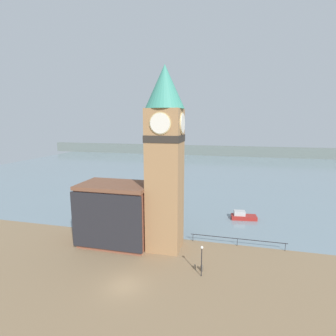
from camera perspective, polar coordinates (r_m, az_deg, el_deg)
name	(u,v)px	position (r m, az deg, el deg)	size (l,w,h in m)	color
ground_plane	(125,286)	(30.85, -9.41, -23.97)	(160.00, 160.00, 0.00)	#846B4C
water	(202,169)	(97.99, 7.42, -0.13)	(160.00, 120.00, 0.00)	gray
far_shoreline	(211,151)	(137.09, 9.33, 3.77)	(180.00, 3.00, 5.00)	slate
pier_railing	(237,239)	(39.19, 14.87, -14.76)	(13.13, 0.08, 1.09)	#232328
clock_tower	(165,155)	(34.25, -0.67, 2.76)	(5.04, 5.04, 24.21)	#9E754C
pier_building	(116,214)	(38.20, -11.35, -9.74)	(9.90, 6.34, 8.73)	brown
boat_near	(243,216)	(49.39, 15.95, -10.04)	(4.59, 2.37, 1.52)	maroon
mooring_bollard_near	(202,268)	(32.90, 7.38, -20.72)	(0.34, 0.34, 0.75)	brown
mooring_bollard_far	(195,267)	(33.19, 5.88, -20.56)	(0.26, 0.26, 0.59)	brown
lamp_post	(202,255)	(30.91, 7.35, -18.28)	(0.32, 0.32, 3.63)	black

